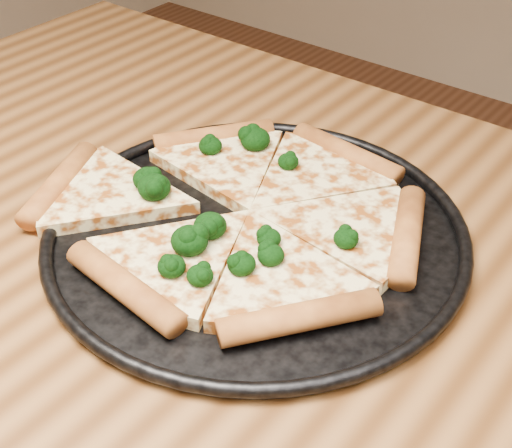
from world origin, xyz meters
The scene contains 4 objects.
dining_table centered at (0.00, 0.00, 0.66)m, with size 1.20×0.90×0.75m.
pizza_pan centered at (-0.02, 0.11, 0.76)m, with size 0.39×0.39×0.02m.
pizza centered at (-0.05, 0.12, 0.77)m, with size 0.38×0.33×0.03m.
broccoli_florets centered at (-0.06, 0.10, 0.78)m, with size 0.23×0.23×0.02m.
Camera 1 is at (0.30, -0.30, 1.16)m, focal length 50.50 mm.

